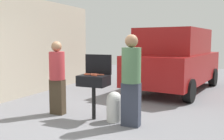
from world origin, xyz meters
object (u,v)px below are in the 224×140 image
Objects in this scene: propane_tank at (114,106)px; hot_dog_3 at (94,75)px; hot_dog_7 at (101,75)px; hot_dog_4 at (90,74)px; hot_dog_2 at (94,74)px; hot_dog_0 at (97,75)px; hot_dog_5 at (96,74)px; person_left at (57,75)px; hot_dog_6 at (88,74)px; hot_dog_1 at (87,75)px; parked_minivan at (175,60)px; bbq_grill at (94,82)px; person_right at (131,77)px.

hot_dog_3 is at bearing -160.23° from propane_tank.
hot_dog_7 is 0.70m from propane_tank.
hot_dog_2 is at bearing 72.80° from hot_dog_4.
hot_dog_0 and hot_dog_7 have the same top height.
hot_dog_5 is 0.08× the size of person_left.
hot_dog_4 is 0.11m from hot_dog_6.
hot_dog_4 is 1.00× the size of hot_dog_7.
hot_dog_0 and hot_dog_5 have the same top height.
person_left reaches higher than hot_dog_3.
propane_tank is 0.38× the size of person_left.
hot_dog_4 is 0.08× the size of person_left.
hot_dog_5 is (0.10, 0.08, 0.00)m from hot_dog_4.
hot_dog_1 is 0.80m from person_left.
hot_dog_1 is 0.03× the size of parked_minivan.
propane_tank is (0.54, 0.04, -0.62)m from hot_dog_4.
hot_dog_2 is 3.97m from parked_minivan.
hot_dog_3 and hot_dog_4 have the same top height.
person_left is at bearing -177.55° from hot_dog_5.
hot_dog_0 is at bearing -30.39° from hot_dog_2.
hot_dog_5 is at bearing 36.14° from hot_dog_4.
hot_dog_5 is at bearing 105.37° from hot_dog_3.
hot_dog_5 is at bearing 143.37° from hot_dog_0.
bbq_grill is 0.20m from hot_dog_2.
hot_dog_1 and hot_dog_5 have the same top height.
hot_dog_7 is (0.28, 0.10, 0.00)m from hot_dog_1.
hot_dog_3 reaches higher than bbq_grill.
bbq_grill is 7.17× the size of hot_dog_4.
bbq_grill is 0.17m from hot_dog_5.
hot_dog_1 is 1.00× the size of hot_dog_7.
hot_dog_4 is at bearing -163.57° from hot_dog_7.
hot_dog_1 is 1.00m from person_right.
parked_minivan reaches higher than person_left.
hot_dog_5 and hot_dog_6 have the same top height.
hot_dog_3 is 0.18m from hot_dog_7.
propane_tank is (0.31, -0.02, -0.62)m from hot_dog_7.
hot_dog_5 is at bearing -25.28° from hot_dog_2.
hot_dog_0 reaches higher than bbq_grill.
person_left reaches higher than hot_dog_0.
hot_dog_2 is at bearing -6.27° from person_left.
person_left is 0.35× the size of parked_minivan.
bbq_grill is at bearing -19.69° from hot_dog_6.
bbq_grill is 0.20m from hot_dog_3.
person_right is (0.79, -0.14, 0.01)m from hot_dog_0.
bbq_grill is at bearing -103.35° from hot_dog_5.
hot_dog_6 is at bearing -176.90° from hot_dog_5.
person_right is at bearing -9.76° from hot_dog_0.
hot_dog_3 is (0.20, -0.06, 0.00)m from hot_dog_1.
hot_dog_0 is at bearing -179.01° from propane_tank.
hot_dog_2 is 0.07× the size of person_right.
person_left is (-0.88, -0.07, -0.06)m from hot_dog_2.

